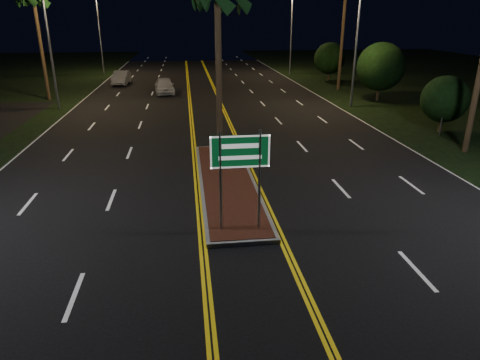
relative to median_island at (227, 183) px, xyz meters
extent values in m
plane|color=black|center=(0.00, -7.00, -0.08)|extent=(120.00, 120.00, 0.00)
cube|color=gray|center=(0.00, 0.00, -0.01)|extent=(2.25, 10.25, 0.15)
cube|color=#592819|center=(0.00, 0.00, 0.08)|extent=(2.00, 10.00, 0.02)
cylinder|color=gray|center=(-0.60, -4.20, 1.67)|extent=(0.08, 0.08, 3.20)
cylinder|color=gray|center=(0.60, -4.20, 1.67)|extent=(0.08, 0.08, 3.20)
cube|color=#07471E|center=(0.00, -4.20, 2.62)|extent=(1.80, 0.04, 1.00)
cube|color=white|center=(0.00, -4.22, 2.62)|extent=(1.80, 0.01, 1.00)
cylinder|color=gray|center=(-11.00, 17.00, 4.42)|extent=(0.18, 0.18, 9.00)
cylinder|color=gray|center=(-11.00, 37.00, 4.42)|extent=(0.18, 0.18, 9.00)
cylinder|color=gray|center=(11.00, 15.00, 4.42)|extent=(0.18, 0.18, 9.00)
cylinder|color=gray|center=(11.00, 35.00, 4.42)|extent=(0.18, 0.18, 9.00)
cylinder|color=#382819|center=(0.00, 3.50, 3.67)|extent=(0.28, 0.28, 7.50)
cylinder|color=#382819|center=(-12.80, 21.00, 3.92)|extent=(0.28, 0.28, 8.00)
cylinder|color=#382819|center=(12.80, 23.00, 4.67)|extent=(0.28, 0.28, 9.50)
cylinder|color=#382819|center=(13.50, 7.00, 0.37)|extent=(0.24, 0.24, 0.90)
sphere|color=black|center=(13.50, 7.00, 1.87)|extent=(2.70, 2.70, 2.70)
cylinder|color=#382819|center=(14.00, 17.00, 0.55)|extent=(0.24, 0.24, 1.26)
sphere|color=black|center=(14.00, 17.00, 2.65)|extent=(3.78, 3.78, 3.78)
cylinder|color=#382819|center=(13.80, 29.00, 0.46)|extent=(0.24, 0.24, 1.08)
sphere|color=black|center=(13.80, 29.00, 2.26)|extent=(3.24, 3.24, 3.24)
imported|color=silver|center=(-3.36, 22.89, 0.73)|extent=(2.50, 5.02, 1.62)
imported|color=#B2B5BC|center=(-7.95, 29.15, 0.68)|extent=(2.19, 4.69, 1.53)
cylinder|color=gray|center=(13.00, 6.18, 1.15)|extent=(0.07, 0.07, 2.47)
cube|color=#F6FF0D|center=(13.00, 6.16, 2.16)|extent=(1.12, 0.46, 1.19)
camera|label=1|loc=(-1.54, -16.29, 6.38)|focal=32.00mm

